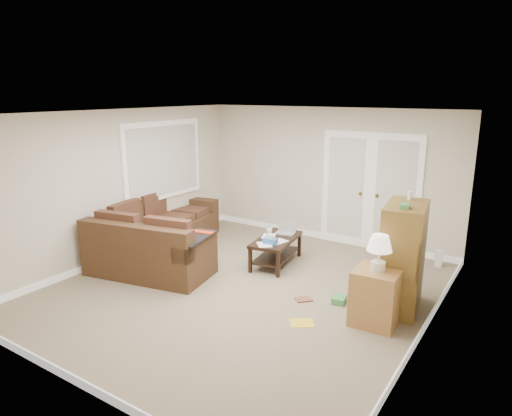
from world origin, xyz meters
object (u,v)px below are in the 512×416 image
Objects in this scene: tv_armoire at (402,256)px; side_cabinet at (376,292)px; coffee_table at (277,250)px; sectional_sofa at (159,238)px.

side_cabinet is (-0.13, -0.59, -0.30)m from tv_armoire.
tv_armoire reaches higher than coffee_table.
coffee_table is at bearing 13.32° from sectional_sofa.
sectional_sofa is 4.03m from tv_armoire.
coffee_table is at bearing 150.46° from side_cabinet.
coffee_table is 1.03× the size of side_cabinet.
side_cabinet is at bearing -14.35° from sectional_sofa.
coffee_table is at bearing 159.80° from tv_armoire.
tv_armoire is at bearing -21.20° from coffee_table.
side_cabinet is at bearing -36.38° from coffee_table.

